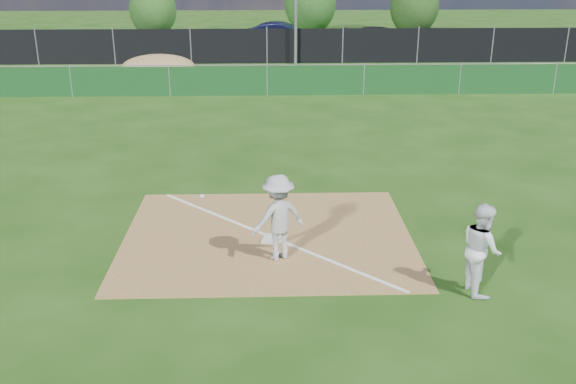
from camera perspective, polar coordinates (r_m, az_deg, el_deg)
The scene contains 16 objects.
ground at distance 22.02m, azimuth -1.84°, elevation 5.85°, with size 90.00×90.00×0.00m, color #1D420E.
infield_dirt at distance 13.52m, azimuth -1.80°, elevation -3.95°, with size 6.00×5.00×0.02m, color olive.
foul_line at distance 13.51m, azimuth -1.80°, elevation -3.89°, with size 0.08×7.00×0.01m, color white.
green_fence at distance 26.76m, azimuth -1.87°, elevation 9.84°, with size 44.00×0.05×1.20m, color #0F3A16.
dirt_mound at distance 30.63m, azimuth -11.44°, elevation 10.81°, with size 3.38×2.60×1.17m, color olive.
black_fence at distance 34.61m, azimuth -1.88°, elevation 12.83°, with size 46.00×0.04×1.80m, color black.
parking_lot at distance 39.69m, azimuth -1.87°, elevation 12.54°, with size 46.00×9.00×0.01m, color black.
first_base at distance 13.27m, azimuth -1.43°, elevation -4.20°, with size 0.36×0.36×0.08m, color silver.
play_at_first at distance 12.23m, azimuth -0.88°, elevation -2.28°, with size 2.10×1.07×1.70m.
runner at distance 11.60m, azimuth 16.82°, elevation -4.82°, with size 0.80×0.62×1.64m, color white.
car_left at distance 39.42m, azimuth -8.99°, elevation 13.26°, with size 1.62×4.02×1.37m, color #97999E.
car_mid at distance 39.86m, azimuth -0.48°, elevation 13.72°, with size 1.64×4.72×1.55m, color black.
car_right at distance 40.44m, azimuth 8.33°, elevation 13.43°, with size 1.81×4.46×1.30m, color black.
tree_left at distance 45.39m, azimuth -11.93°, elevation 15.57°, with size 3.12×3.12×3.70m.
tree_mid at distance 46.08m, azimuth 2.01°, elevation 16.38°, with size 3.55×3.55×4.21m.
tree_right at distance 46.10m, azimuth 11.16°, elevation 15.81°, with size 3.26×3.26×3.87m.
Camera 1 is at (0.04, -11.28, 5.65)m, focal length 40.00 mm.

